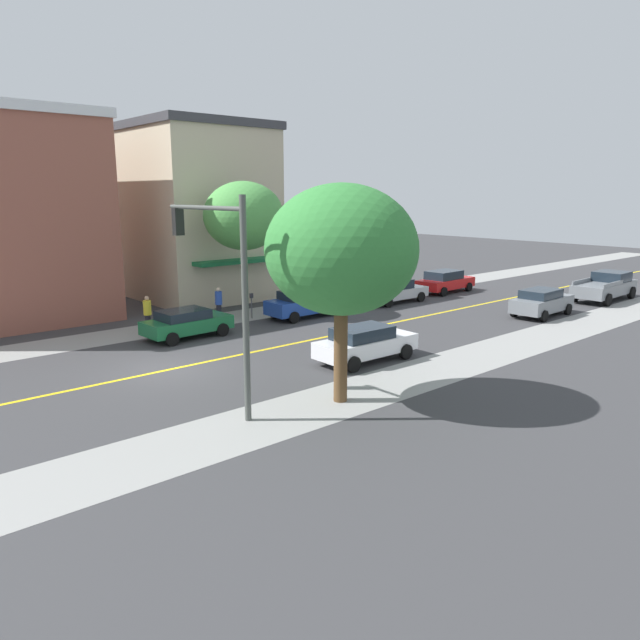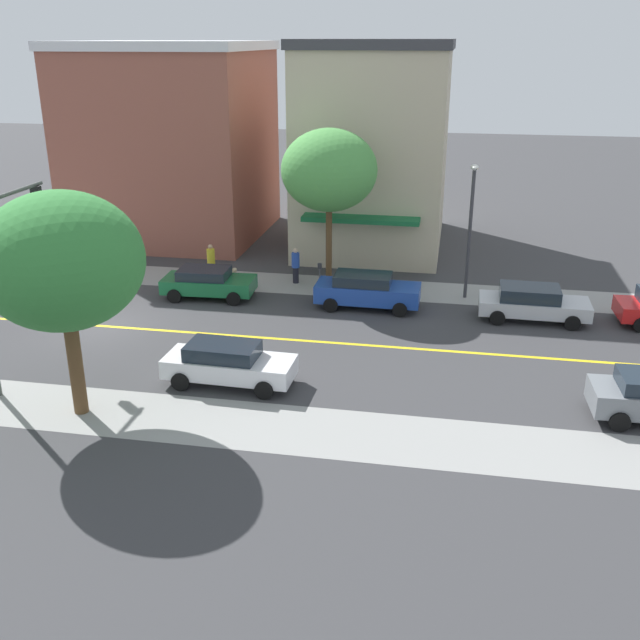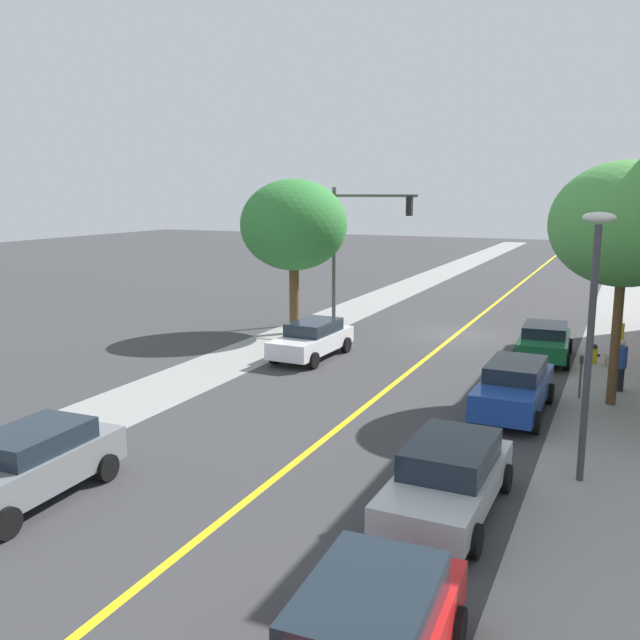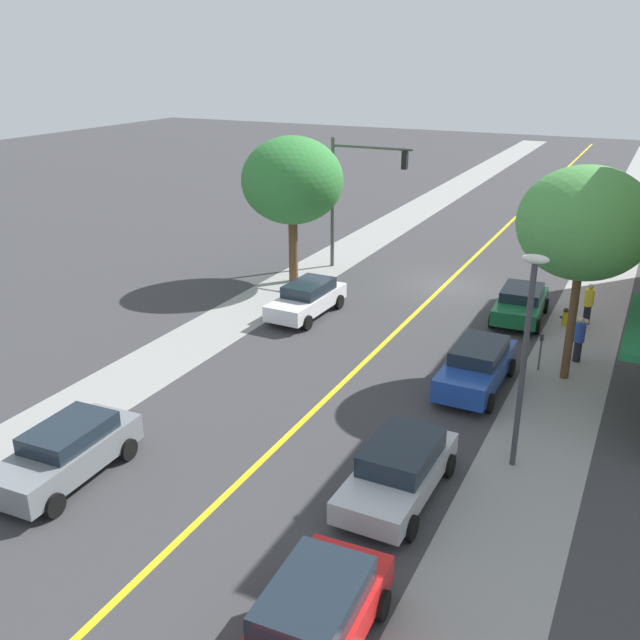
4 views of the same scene
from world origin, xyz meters
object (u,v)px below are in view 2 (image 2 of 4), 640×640
Objects in this scene: street_tree_left_near at (62,262)px; white_sedan_right_curb at (228,363)px; silver_sedan_left_curb at (533,303)px; green_sedan_left_curb at (208,282)px; pedestrian_blue_shirt at (296,265)px; pedestrian_yellow_shirt at (211,261)px; street_tree_right_corner at (329,170)px; parking_meter at (320,273)px; fire_hydrant at (218,277)px; street_lamp at (471,217)px; small_dog at (229,273)px; blue_sedan_left_curb at (367,290)px; traffic_light_mast at (0,257)px.

street_tree_left_near reaches higher than white_sedan_right_curb.
silver_sedan_left_curb is 14.58m from green_sedan_left_curb.
pedestrian_blue_shirt is 0.99× the size of pedestrian_yellow_shirt.
street_tree_right_corner is 12.29m from white_sedan_right_curb.
parking_meter is at bearing -156.59° from pedestrian_yellow_shirt.
street_tree_left_near is 1.56× the size of silver_sedan_left_curb.
pedestrian_blue_shirt is (-2.84, 3.55, 0.18)m from green_sedan_left_curb.
fire_hydrant is (-13.28, 0.30, -4.70)m from street_tree_left_near.
pedestrian_yellow_shirt is (-0.50, -12.51, -2.89)m from street_lamp.
parking_meter reaches higher than small_dog.
pedestrian_yellow_shirt is at bearing -99.80° from parking_meter.
white_sedan_right_curb is 0.99× the size of blue_sedan_left_curb.
street_tree_left_near is 0.96× the size of street_tree_right_corner.
street_tree_left_near is 5.06× the size of parking_meter.
small_dog is (-2.54, 0.24, -0.34)m from green_sedan_left_curb.
pedestrian_blue_shirt is (-1.15, -1.42, -0.01)m from parking_meter.
pedestrian_yellow_shirt is (-0.03, -5.97, -4.68)m from street_tree_right_corner.
fire_hydrant is (0.77, -5.40, -5.24)m from street_tree_right_corner.
green_sedan_left_curb is (1.69, -4.97, -0.19)m from parking_meter.
parking_meter is 1.82m from pedestrian_blue_shirt.
parking_meter is at bearing -37.92° from traffic_light_mast.
white_sedan_right_curb is at bearing 117.10° from pedestrian_blue_shirt.
street_tree_right_corner is 7.59m from pedestrian_yellow_shirt.
pedestrian_yellow_shirt is at bearing 28.90° from pedestrian_blue_shirt.
street_lamp reaches higher than small_dog.
pedestrian_yellow_shirt is (-0.99, -5.70, 0.00)m from parking_meter.
white_sedan_right_curb is (10.42, 3.78, 0.41)m from fire_hydrant.
street_lamp reaches higher than silver_sedan_left_curb.
blue_sedan_left_curb reaches higher than white_sedan_right_curb.
small_dog is (-11.08, -3.38, -0.37)m from white_sedan_right_curb.
parking_meter is (0.95, -0.27, -4.68)m from street_tree_right_corner.
pedestrian_yellow_shirt is (-11.22, -4.35, 0.15)m from white_sedan_right_curb.
silver_sedan_left_curb is (2.88, 9.34, -4.84)m from street_tree_right_corner.
street_tree_left_near is 4.08× the size of pedestrian_blue_shirt.
pedestrian_blue_shirt is (-12.40, 7.35, -3.59)m from traffic_light_mast.
street_lamp is 1.43× the size of green_sedan_left_curb.
blue_sedan_left_curb is 2.60× the size of pedestrian_yellow_shirt.
parking_meter is at bearing 16.05° from green_sedan_left_curb.
small_dog is at bearing 161.12° from blue_sedan_left_curb.
white_sedan_right_curb is at bearing 125.04° from street_tree_left_near.
silver_sedan_left_curb is at bearing -60.10° from small_dog.
silver_sedan_left_curb is (-11.17, 15.04, -4.30)m from street_tree_left_near.
street_tree_left_near is 6.58m from white_sedan_right_curb.
traffic_light_mast is at bearing -37.92° from parking_meter.
street_lamp is at bearing 54.67° from white_sedan_right_curb.
street_tree_left_near is 19.22m from silver_sedan_left_curb.
pedestrian_yellow_shirt is (-2.91, -15.31, 0.16)m from silver_sedan_left_curb.
traffic_light_mast is 15.19m from blue_sedan_left_curb.
pedestrian_blue_shirt is at bearing 165.28° from silver_sedan_left_curb.
street_tree_right_corner reaches higher than white_sedan_right_curb.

